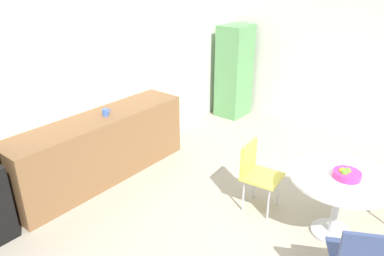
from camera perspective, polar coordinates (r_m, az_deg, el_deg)
ground_plane at (r=4.35m, az=16.68°, el=-15.52°), size 6.00×6.00×0.00m
wall_back at (r=5.39m, az=-12.33°, el=8.35°), size 6.00×0.10×2.60m
counter_block at (r=5.09m, az=-13.98°, el=-3.01°), size 2.57×0.60×0.90m
locker_cabinet at (r=7.07m, az=6.62°, el=8.77°), size 0.60×0.50×1.73m
round_table at (r=4.15m, az=22.09°, el=-8.72°), size 1.06×1.06×0.72m
chair_yellow at (r=4.38m, az=9.85°, el=-6.24°), size 0.46×0.46×0.83m
fruit_bowl at (r=4.05m, az=23.05°, el=-6.68°), size 0.28×0.28×0.11m
mug_white at (r=4.91m, az=-13.38°, el=2.41°), size 0.13×0.08×0.09m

